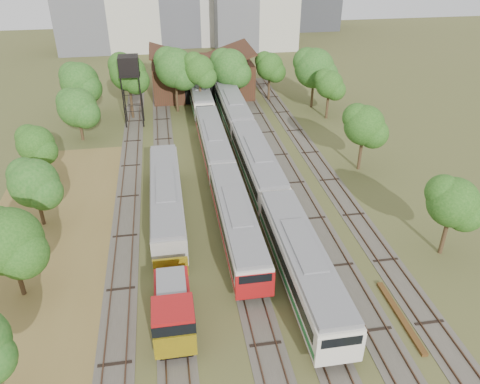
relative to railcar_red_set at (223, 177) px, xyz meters
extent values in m
plane|color=#475123|center=(2.00, -24.17, -1.92)|extent=(240.00, 240.00, 0.00)
cube|color=brown|center=(-16.00, -16.17, -1.90)|extent=(14.00, 60.00, 0.04)
cube|color=#4C473D|center=(-10.00, 0.83, -1.89)|extent=(2.60, 80.00, 0.06)
cube|color=#472D1E|center=(-10.72, 0.83, -1.80)|extent=(0.08, 80.00, 0.14)
cube|color=#472D1E|center=(-9.28, 0.83, -1.80)|extent=(0.08, 80.00, 0.14)
cube|color=#4C473D|center=(-6.00, 0.83, -1.89)|extent=(2.60, 80.00, 0.06)
cube|color=#472D1E|center=(-6.72, 0.83, -1.80)|extent=(0.08, 80.00, 0.14)
cube|color=#472D1E|center=(-5.28, 0.83, -1.80)|extent=(0.08, 80.00, 0.14)
cube|color=#4C473D|center=(0.00, 0.83, -1.89)|extent=(2.60, 80.00, 0.06)
cube|color=#472D1E|center=(-0.72, 0.83, -1.80)|extent=(0.08, 80.00, 0.14)
cube|color=#472D1E|center=(0.72, 0.83, -1.80)|extent=(0.08, 80.00, 0.14)
cube|color=#4C473D|center=(4.00, 0.83, -1.89)|extent=(2.60, 80.00, 0.06)
cube|color=#472D1E|center=(3.28, 0.83, -1.80)|extent=(0.08, 80.00, 0.14)
cube|color=#472D1E|center=(4.72, 0.83, -1.80)|extent=(0.08, 80.00, 0.14)
cube|color=#4C473D|center=(8.00, 0.83, -1.89)|extent=(2.60, 80.00, 0.06)
cube|color=#472D1E|center=(7.28, 0.83, -1.80)|extent=(0.08, 80.00, 0.14)
cube|color=#472D1E|center=(8.72, 0.83, -1.80)|extent=(0.08, 80.00, 0.14)
cube|color=#4C473D|center=(12.00, 0.83, -1.89)|extent=(2.60, 80.00, 0.06)
cube|color=#472D1E|center=(11.28, 0.83, -1.80)|extent=(0.08, 80.00, 0.14)
cube|color=#472D1E|center=(12.72, 0.83, -1.80)|extent=(0.08, 80.00, 0.14)
cube|color=black|center=(0.00, -8.69, -1.52)|extent=(2.18, 15.64, 0.79)
cube|color=silver|center=(0.00, -8.69, 0.11)|extent=(2.88, 17.00, 2.48)
cube|color=black|center=(0.00, -8.69, 0.41)|extent=(2.94, 15.64, 0.84)
cube|color=slate|center=(0.00, -8.69, 1.53)|extent=(2.65, 16.66, 0.36)
cube|color=maroon|center=(0.00, -8.69, -0.58)|extent=(2.94, 16.66, 0.45)
cube|color=maroon|center=(0.00, -17.14, -0.01)|extent=(2.92, 0.25, 2.23)
cube|color=black|center=(0.00, 8.81, -1.52)|extent=(2.18, 15.64, 0.79)
cube|color=silver|center=(0.00, 8.81, 0.11)|extent=(2.88, 17.00, 2.48)
cube|color=black|center=(0.00, 8.81, 0.41)|extent=(2.94, 15.64, 0.84)
cube|color=slate|center=(0.00, 8.81, 1.53)|extent=(2.65, 16.66, 0.36)
cube|color=maroon|center=(0.00, 8.81, -0.58)|extent=(2.94, 16.66, 0.45)
cube|color=black|center=(4.00, -15.48, -1.49)|extent=(2.35, 15.64, 0.85)
cube|color=silver|center=(4.00, -15.48, 0.27)|extent=(3.09, 17.00, 2.67)
cube|color=black|center=(4.00, -15.48, 0.59)|extent=(3.15, 15.64, 0.91)
cube|color=slate|center=(4.00, -15.48, 1.79)|extent=(2.85, 16.66, 0.38)
cube|color=#186029|center=(4.00, -15.48, -0.48)|extent=(3.15, 16.66, 0.48)
cube|color=silver|center=(4.00, -23.93, 0.13)|extent=(3.13, 0.25, 2.40)
cube|color=black|center=(4.00, 2.02, -1.49)|extent=(2.35, 15.64, 0.85)
cube|color=silver|center=(4.00, 2.02, 0.27)|extent=(3.09, 17.00, 2.67)
cube|color=black|center=(4.00, 2.02, 0.59)|extent=(3.15, 15.64, 0.91)
cube|color=slate|center=(4.00, 2.02, 1.79)|extent=(2.85, 16.66, 0.38)
cube|color=#186029|center=(4.00, 2.02, -0.48)|extent=(3.15, 16.66, 0.48)
cube|color=black|center=(4.00, 19.52, -1.49)|extent=(2.35, 15.64, 0.85)
cube|color=silver|center=(4.00, 19.52, 0.27)|extent=(3.09, 17.00, 2.67)
cube|color=black|center=(4.00, 19.52, 0.59)|extent=(3.15, 15.64, 0.91)
cube|color=slate|center=(4.00, 19.52, 1.79)|extent=(2.85, 16.66, 0.38)
cube|color=#186029|center=(4.00, 19.52, -0.48)|extent=(3.15, 16.66, 0.48)
cube|color=black|center=(0.00, 27.31, -1.52)|extent=(2.17, 14.72, 0.79)
cube|color=silver|center=(0.00, 27.31, 0.10)|extent=(2.86, 16.00, 2.47)
cube|color=black|center=(0.00, 27.31, 0.40)|extent=(2.92, 14.72, 0.84)
cube|color=slate|center=(0.00, 27.31, 1.52)|extent=(2.63, 15.68, 0.36)
cube|color=#186029|center=(0.00, 27.31, -0.59)|extent=(2.92, 15.68, 0.44)
cube|color=silver|center=(0.00, 19.36, -0.02)|extent=(2.90, 0.25, 2.22)
cube|color=black|center=(-6.00, -17.63, -1.47)|extent=(2.21, 7.20, 0.90)
cube|color=maroon|center=(-6.00, -16.83, -0.26)|extent=(2.51, 4.40, 1.51)
cube|color=maroon|center=(-6.00, -20.23, 0.34)|extent=(2.71, 2.61, 2.71)
cube|color=black|center=(-6.00, -20.23, 0.99)|extent=(2.76, 2.66, 0.90)
cube|color=gold|center=(-6.00, -21.58, -0.31)|extent=(2.71, 0.20, 1.81)
cube|color=gold|center=(-6.00, -13.68, -0.31)|extent=(2.71, 0.20, 1.81)
cube|color=slate|center=(-6.00, -17.63, 1.39)|extent=(2.01, 3.60, 0.20)
cube|color=black|center=(-6.00, -3.63, -1.52)|extent=(2.20, 16.56, 0.80)
cube|color=gray|center=(-6.00, -3.63, 0.13)|extent=(2.90, 18.00, 2.50)
cube|color=black|center=(-6.00, -3.63, 0.43)|extent=(2.96, 16.56, 0.85)
cube|color=slate|center=(-6.00, -3.63, 1.57)|extent=(2.67, 17.64, 0.36)
cylinder|color=black|center=(-10.96, 20.34, 1.61)|extent=(0.18, 0.18, 7.05)
cylinder|color=black|center=(-8.58, 20.34, 1.61)|extent=(0.18, 0.18, 7.05)
cylinder|color=black|center=(-10.96, 22.72, 1.61)|extent=(0.18, 0.18, 7.05)
cylinder|color=black|center=(-8.58, 22.72, 1.61)|extent=(0.18, 0.18, 7.05)
cube|color=black|center=(-9.77, 21.53, 5.23)|extent=(2.78, 2.78, 0.20)
cube|color=black|center=(-9.77, 21.53, 6.52)|extent=(2.64, 2.64, 2.38)
cube|color=brown|center=(10.20, -20.11, -1.80)|extent=(0.45, 7.24, 0.24)
cube|color=#392514|center=(1.00, 33.83, 0.83)|extent=(16.00, 11.00, 5.50)
cube|color=#392514|center=(-3.00, 33.83, 4.18)|extent=(8.45, 11.55, 2.96)
cube|color=#392514|center=(5.00, 33.83, 4.18)|extent=(8.45, 11.55, 2.96)
cube|color=black|center=(1.00, 28.38, 0.28)|extent=(6.40, 0.15, 4.12)
cylinder|color=#382616|center=(-17.35, -12.98, 0.05)|extent=(0.36, 0.36, 3.94)
sphere|color=#1A4B14|center=(-17.35, -12.98, 3.10)|extent=(4.95, 4.95, 4.95)
cylinder|color=#382616|center=(-17.70, -3.11, -0.16)|extent=(0.36, 0.36, 3.52)
sphere|color=#1A4B14|center=(-17.70, -3.11, 2.56)|extent=(4.49, 4.49, 4.49)
cylinder|color=#382616|center=(-19.36, 5.92, -0.17)|extent=(0.36, 0.36, 3.50)
sphere|color=#1A4B14|center=(-19.36, 5.92, 2.54)|extent=(3.96, 3.96, 3.96)
cylinder|color=#382616|center=(-16.49, 16.96, -0.16)|extent=(0.36, 0.36, 3.52)
sphere|color=#1A4B14|center=(-16.49, 16.96, 2.56)|extent=(5.00, 5.00, 5.00)
cylinder|color=#382616|center=(-17.05, 25.14, 0.22)|extent=(0.36, 0.36, 4.28)
sphere|color=#1A4B14|center=(-17.05, 25.14, 3.52)|extent=(5.40, 5.40, 5.40)
cylinder|color=#382616|center=(-10.18, 24.12, 0.71)|extent=(0.36, 0.36, 5.26)
sphere|color=#1A4B14|center=(-10.18, 24.12, 4.78)|extent=(5.11, 5.11, 5.11)
cylinder|color=#382616|center=(-3.54, 25.79, 0.68)|extent=(0.36, 0.36, 5.21)
sphere|color=#1A4B14|center=(-3.54, 25.79, 4.71)|extent=(5.73, 5.73, 5.73)
cylinder|color=#382616|center=(-0.17, 23.77, 0.74)|extent=(0.36, 0.36, 5.31)
sphere|color=#1A4B14|center=(-0.17, 23.77, 4.84)|extent=(4.22, 4.22, 4.22)
cylinder|color=#382616|center=(4.73, 27.29, 0.41)|extent=(0.36, 0.36, 4.65)
sphere|color=#1A4B14|center=(4.73, 27.29, 4.00)|extent=(5.55, 5.55, 5.55)
cylinder|color=#382616|center=(11.28, 28.80, 0.20)|extent=(0.36, 0.36, 4.24)
sphere|color=#1A4B14|center=(11.28, 28.80, 3.48)|extent=(4.28, 4.28, 4.28)
cylinder|color=#382616|center=(17.10, 24.29, 0.46)|extent=(0.36, 0.36, 4.76)
sphere|color=#1A4B14|center=(17.10, 24.29, 4.15)|extent=(5.91, 5.91, 5.91)
cylinder|color=#382616|center=(17.14, -13.44, 0.09)|extent=(0.36, 0.36, 4.03)
sphere|color=#1A4B14|center=(17.14, -13.44, 3.21)|extent=(4.19, 4.19, 4.19)
cylinder|color=#382616|center=(16.24, 2.96, 0.21)|extent=(0.36, 0.36, 4.26)
sphere|color=#1A4B14|center=(16.24, 2.96, 3.51)|extent=(4.49, 4.49, 4.49)
cylinder|color=#382616|center=(17.84, 19.33, 0.07)|extent=(0.36, 0.36, 3.98)
sphere|color=#1A4B14|center=(17.84, 19.33, 3.15)|extent=(3.90, 3.90, 3.90)
camera|label=1|loc=(-5.39, -42.74, 22.94)|focal=35.00mm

